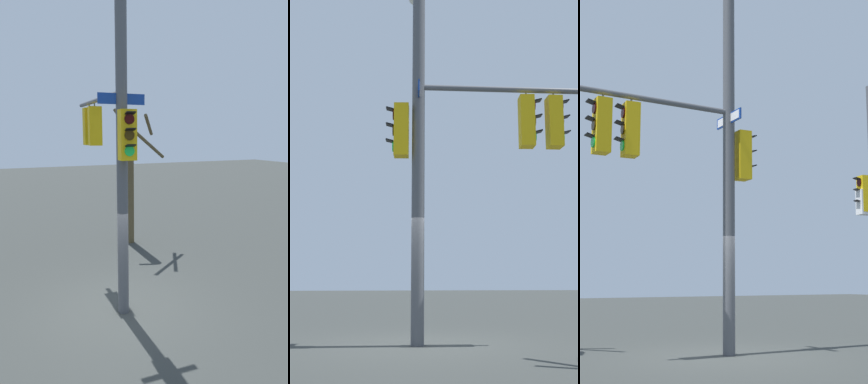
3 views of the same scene
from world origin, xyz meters
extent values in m
plane|color=#343734|center=(0.00, 0.00, 0.00)|extent=(80.00, 80.00, 0.00)
cylinder|color=#4C4F54|center=(-0.09, -0.07, 4.46)|extent=(0.26, 0.26, 8.93)
cylinder|color=#4C4F54|center=(1.86, -0.10, 5.27)|extent=(3.91, 0.18, 0.12)
cube|color=gold|center=(2.20, -0.11, 4.57)|extent=(0.33, 0.38, 1.10)
cylinder|color=#2F0403|center=(2.36, -0.12, 4.91)|extent=(0.05, 0.22, 0.22)
cube|color=black|center=(2.44, -0.13, 5.03)|extent=(0.18, 0.22, 0.06)
cylinder|color=#352504|center=(2.36, -0.12, 4.57)|extent=(0.05, 0.22, 0.22)
cube|color=black|center=(2.44, -0.13, 4.69)|extent=(0.18, 0.22, 0.06)
cylinder|color=#19D147|center=(2.36, -0.12, 4.23)|extent=(0.05, 0.22, 0.22)
cube|color=black|center=(2.44, -0.13, 4.35)|extent=(0.18, 0.22, 0.06)
cylinder|color=#4C4F54|center=(2.20, -0.11, 5.19)|extent=(0.04, 0.04, 0.15)
cube|color=gold|center=(2.79, -0.12, 4.57)|extent=(0.31, 0.37, 1.10)
cylinder|color=#2F0403|center=(2.96, -0.12, 4.91)|extent=(0.03, 0.22, 0.22)
cube|color=black|center=(3.03, -0.12, 5.03)|extent=(0.17, 0.21, 0.06)
cylinder|color=#352504|center=(2.96, -0.12, 4.57)|extent=(0.03, 0.22, 0.22)
cube|color=black|center=(3.03, -0.12, 4.69)|extent=(0.17, 0.21, 0.06)
cylinder|color=#19D147|center=(2.96, -0.12, 4.23)|extent=(0.03, 0.22, 0.22)
cube|color=black|center=(3.03, -0.12, 4.35)|extent=(0.17, 0.21, 0.06)
cylinder|color=#4C4F54|center=(2.79, -0.12, 5.19)|extent=(0.04, 0.04, 0.15)
cube|color=gold|center=(-0.44, -0.07, 4.32)|extent=(0.33, 0.38, 1.10)
cylinder|color=#2F0403|center=(-0.61, -0.06, 4.66)|extent=(0.05, 0.22, 0.22)
cube|color=black|center=(-0.68, -0.05, 4.78)|extent=(0.18, 0.22, 0.06)
cylinder|color=#352504|center=(-0.61, -0.06, 4.32)|extent=(0.05, 0.22, 0.22)
cube|color=black|center=(-0.68, -0.05, 4.44)|extent=(0.18, 0.22, 0.06)
cylinder|color=#19D147|center=(-0.61, -0.06, 3.98)|extent=(0.05, 0.22, 0.22)
cube|color=black|center=(-0.68, -0.05, 4.10)|extent=(0.18, 0.22, 0.06)
cube|color=navy|center=(-0.09, -0.07, 5.12)|extent=(0.08, 1.10, 0.24)
cube|color=white|center=(-0.08, -0.08, 5.12)|extent=(0.05, 1.00, 0.18)
cube|color=white|center=(-5.95, -1.95, 3.87)|extent=(0.48, 0.41, 0.75)
cube|color=gold|center=(-5.95, -1.96, 4.12)|extent=(0.37, 0.42, 1.10)
cylinder|color=#2F0403|center=(-5.78, -1.99, 4.46)|extent=(0.08, 0.22, 0.22)
cube|color=black|center=(-5.71, -2.01, 4.58)|extent=(0.20, 0.24, 0.06)
cylinder|color=#352504|center=(-5.78, -1.99, 4.12)|extent=(0.08, 0.22, 0.22)
cube|color=black|center=(-5.71, -2.01, 4.24)|extent=(0.20, 0.24, 0.06)
cylinder|color=#19D147|center=(-5.78, -1.99, 3.78)|extent=(0.08, 0.22, 0.22)
cube|color=black|center=(-5.71, -2.01, 3.90)|extent=(0.20, 0.24, 0.06)
camera|label=1|loc=(-7.55, 2.71, 4.33)|focal=32.23mm
camera|label=2|loc=(-0.68, -10.46, 1.34)|focal=48.48mm
camera|label=3|loc=(6.24, 10.53, 1.56)|focal=53.54mm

